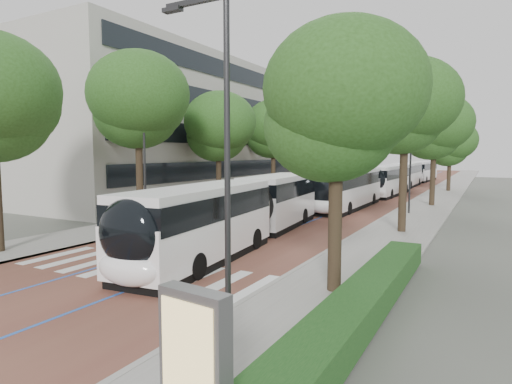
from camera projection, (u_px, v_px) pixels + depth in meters
ground at (118, 276)px, 15.93m from camera, size 160.00×160.00×0.00m
road at (375, 191)px, 50.83m from camera, size 11.00×140.00×0.02m
sidewalk_left at (315, 188)px, 54.42m from camera, size 4.00×140.00×0.12m
sidewalk_right at (443, 194)px, 47.22m from camera, size 4.00×140.00×0.12m
kerb_left at (329, 189)px, 53.51m from camera, size 0.20×140.00×0.14m
kerb_right at (425, 193)px, 48.13m from camera, size 0.20×140.00×0.14m
zebra_crossing at (141, 270)px, 16.70m from camera, size 10.55×3.60×0.01m
lane_line_left at (361, 191)px, 51.59m from camera, size 0.12×126.00×0.01m
lane_line_right at (388, 192)px, 50.06m from camera, size 0.12×126.00×0.01m
office_building at (180, 132)px, 49.06m from camera, size 18.11×40.00×14.00m
hedge at (360, 304)px, 11.51m from camera, size 1.20×14.00×0.80m
streetlight_near at (220, 143)px, 9.69m from camera, size 1.82×0.20×8.00m
streetlight_far at (408, 150)px, 31.50m from camera, size 1.82×0.20×8.00m
lamp_post_left at (145, 161)px, 25.46m from camera, size 0.14×0.14×8.00m
trees_left at (252, 129)px, 39.44m from camera, size 6.28×60.80×10.26m
trees_right at (427, 131)px, 32.08m from camera, size 5.69×47.26×9.23m
lead_bus at (240, 212)px, 21.39m from camera, size 4.34×18.55×3.20m
bus_queued_0 at (346, 189)px, 34.84m from camera, size 2.57×12.40×3.20m
bus_queued_1 at (387, 180)px, 45.82m from camera, size 2.85×12.46×3.20m
bus_queued_2 at (406, 175)px, 57.57m from camera, size 2.61×12.41×3.20m
bus_queued_3 at (422, 171)px, 68.74m from camera, size 3.04×12.49×3.20m
ad_panel at (195, 367)px, 6.35m from camera, size 1.22×0.52×2.48m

